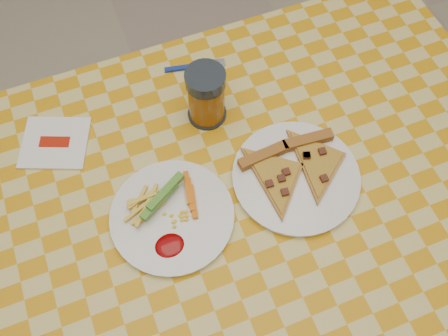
{
  "coord_description": "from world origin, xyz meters",
  "views": [
    {
      "loc": [
        -0.16,
        -0.36,
        1.64
      ],
      "look_at": [
        0.01,
        0.07,
        0.78
      ],
      "focal_mm": 40.0,
      "sensor_mm": 36.0,
      "label": 1
    }
  ],
  "objects_px": {
    "table": "(231,220)",
    "plate_left": "(172,217)",
    "drink_glass": "(206,96)",
    "plate_right": "(296,177)"
  },
  "relations": [
    {
      "from": "table",
      "to": "plate_left",
      "type": "height_order",
      "value": "plate_left"
    },
    {
      "from": "plate_left",
      "to": "drink_glass",
      "type": "xyz_separation_m",
      "value": [
        0.15,
        0.2,
        0.06
      ]
    },
    {
      "from": "table",
      "to": "plate_left",
      "type": "xyz_separation_m",
      "value": [
        -0.11,
        0.02,
        0.08
      ]
    },
    {
      "from": "plate_left",
      "to": "plate_right",
      "type": "bearing_deg",
      "value": -2.25
    },
    {
      "from": "table",
      "to": "plate_right",
      "type": "height_order",
      "value": "plate_right"
    },
    {
      "from": "table",
      "to": "plate_left",
      "type": "relative_size",
      "value": 5.51
    },
    {
      "from": "plate_left",
      "to": "plate_right",
      "type": "relative_size",
      "value": 0.94
    },
    {
      "from": "table",
      "to": "drink_glass",
      "type": "height_order",
      "value": "drink_glass"
    },
    {
      "from": "table",
      "to": "plate_left",
      "type": "distance_m",
      "value": 0.14
    },
    {
      "from": "table",
      "to": "drink_glass",
      "type": "distance_m",
      "value": 0.26
    }
  ]
}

